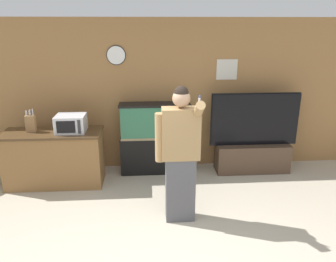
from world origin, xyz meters
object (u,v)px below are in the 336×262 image
(microwave, at_px, (71,123))
(tv_on_stand, at_px, (253,149))
(aquarium_on_stand, at_px, (155,138))
(counter_island, at_px, (55,158))
(person_standing, at_px, (180,154))
(knife_block, at_px, (31,123))

(microwave, xyz_separation_m, tv_on_stand, (3.02, 0.27, -0.61))
(aquarium_on_stand, relative_size, tv_on_stand, 0.80)
(counter_island, distance_m, person_standing, 2.27)
(counter_island, bearing_deg, aquarium_on_stand, 12.60)
(microwave, bearing_deg, counter_island, -178.99)
(counter_island, height_order, aquarium_on_stand, aquarium_on_stand)
(counter_island, bearing_deg, knife_block, 172.60)
(tv_on_stand, distance_m, person_standing, 2.08)
(counter_island, relative_size, microwave, 3.44)
(tv_on_stand, bearing_deg, aquarium_on_stand, 176.94)
(aquarium_on_stand, bearing_deg, person_standing, -79.88)
(aquarium_on_stand, xyz_separation_m, person_standing, (0.27, -1.51, 0.32))
(counter_island, relative_size, aquarium_on_stand, 1.26)
(microwave, distance_m, person_standing, 1.96)
(aquarium_on_stand, distance_m, person_standing, 1.57)
(knife_block, height_order, aquarium_on_stand, knife_block)
(microwave, bearing_deg, person_standing, -35.96)
(tv_on_stand, bearing_deg, knife_block, -176.36)
(knife_block, distance_m, aquarium_on_stand, 2.01)
(microwave, height_order, person_standing, person_standing)
(knife_block, height_order, tv_on_stand, tv_on_stand)
(microwave, distance_m, tv_on_stand, 3.09)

